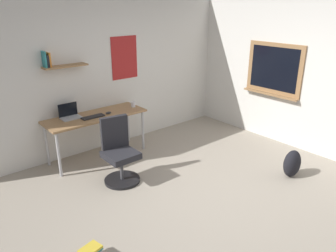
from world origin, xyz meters
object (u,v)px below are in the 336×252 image
Objects in this scene: computer_mouse at (108,113)px; coffee_mug at (133,104)px; keyboard at (93,117)px; desk at (96,119)px; office_chair at (119,155)px; laptop at (70,115)px; backpack at (292,164)px.

computer_mouse is 1.13× the size of coffee_mug.
keyboard is at bearing -176.45° from coffee_mug.
office_chair reaches higher than desk.
laptop is 2.98× the size of computer_mouse.
laptop reaches higher than computer_mouse.
laptop is at bearing 158.83° from desk.
computer_mouse is at bearing 68.36° from office_chair.
laptop is at bearing 103.23° from office_chair.
desk is 0.94m from office_chair.
desk is at bearing 178.08° from coffee_mug.
desk is 0.73m from coffee_mug.
backpack is (1.98, -2.39, -0.54)m from keyboard.
computer_mouse is 0.53m from coffee_mug.
office_chair is 2.57× the size of keyboard.
desk is 5.32× the size of laptop.
desk is 1.74× the size of office_chair.
desk is 4.45× the size of keyboard.
keyboard is (0.29, -0.22, -0.04)m from laptop.
backpack is at bearing -48.99° from laptop.
computer_mouse is (0.28, 0.00, 0.01)m from keyboard.
keyboard is at bearing 129.63° from backpack.
keyboard is at bearing -37.07° from laptop.
coffee_mug is (0.85, 0.87, 0.38)m from office_chair.
desk is at bearing 42.03° from keyboard.
office_chair is at bearing -98.11° from desk.
backpack is (1.70, -2.39, -0.55)m from computer_mouse.
keyboard reaches higher than backpack.
office_chair reaches higher than coffee_mug.
computer_mouse is (0.57, -0.22, -0.04)m from laptop.
desk is 0.14m from keyboard.
coffee_mug is at bearing 115.66° from backpack.
laptop reaches higher than keyboard.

